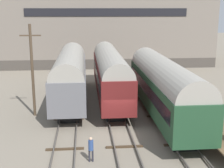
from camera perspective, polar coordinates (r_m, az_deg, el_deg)
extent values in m
plane|color=slate|center=(24.80, 1.39, -8.59)|extent=(200.00, 200.00, 0.00)
cube|color=#4C4742|center=(24.69, -9.90, -8.45)|extent=(0.08, 60.00, 0.16)
cube|color=#4C4742|center=(24.60, -6.53, -8.41)|extent=(0.08, 60.00, 0.16)
cube|color=#3D2D1E|center=(21.94, -8.61, -11.67)|extent=(2.60, 0.24, 0.10)
cube|color=#3D2D1E|center=(27.48, -7.89, -6.35)|extent=(2.60, 0.24, 0.10)
cube|color=#3D2D1E|center=(33.18, -7.42, -2.83)|extent=(2.60, 0.24, 0.10)
cube|color=#3D2D1E|center=(38.97, -7.09, -0.35)|extent=(2.60, 0.24, 0.10)
cube|color=#3D2D1E|center=(44.82, -6.85, 1.49)|extent=(2.60, 0.24, 0.10)
cube|color=#3D2D1E|center=(50.70, -6.66, 2.90)|extent=(2.60, 0.24, 0.10)
cube|color=#4C4742|center=(24.66, -0.28, -8.26)|extent=(0.08, 60.00, 0.16)
cube|color=#4C4742|center=(24.82, 3.05, -8.14)|extent=(0.08, 60.00, 0.16)
cube|color=#3D2D1E|center=(22.05, 2.28, -11.39)|extent=(2.60, 0.24, 0.10)
cube|color=#3D2D1E|center=(27.57, 0.68, -6.15)|extent=(2.60, 0.24, 0.10)
cube|color=#3D2D1E|center=(33.25, -0.35, -2.68)|extent=(2.60, 0.24, 0.10)
cube|color=#3D2D1E|center=(39.03, -1.08, -0.22)|extent=(2.60, 0.24, 0.10)
cube|color=#3D2D1E|center=(44.87, -1.62, 1.60)|extent=(2.60, 0.24, 0.10)
cube|color=#3D2D1E|center=(50.75, -2.03, 2.99)|extent=(2.60, 0.24, 0.10)
cube|color=#4C4742|center=(25.31, 9.08, -7.85)|extent=(0.08, 60.00, 0.16)
cube|color=#4C4742|center=(25.69, 12.21, -7.67)|extent=(0.08, 60.00, 0.16)
cube|color=#3D2D1E|center=(22.90, 12.67, -10.75)|extent=(2.60, 0.24, 0.10)
cube|color=#3D2D1E|center=(28.25, 9.02, -5.83)|extent=(2.60, 0.24, 0.10)
cube|color=#3D2D1E|center=(33.82, 6.58, -2.49)|extent=(2.60, 0.24, 0.10)
cube|color=#3D2D1E|center=(39.52, 4.85, -0.10)|extent=(2.60, 0.24, 0.10)
cube|color=#3D2D1E|center=(45.29, 3.56, 1.69)|extent=(2.60, 0.24, 0.10)
cube|color=#3D2D1E|center=(51.12, 2.56, 3.07)|extent=(2.60, 0.24, 0.10)
cube|color=black|center=(32.93, 6.88, -2.12)|extent=(1.80, 2.40, 1.00)
cube|color=black|center=(22.85, 12.62, -9.57)|extent=(1.80, 2.40, 1.00)
cube|color=#1E4228|center=(27.26, 9.36, -1.41)|extent=(3.07, 16.98, 2.79)
cube|color=black|center=(27.17, 9.39, -0.73)|extent=(3.11, 15.62, 1.00)
cylinder|color=gray|center=(26.94, 9.48, 1.46)|extent=(2.92, 16.64, 2.92)
cube|color=black|center=(37.72, -7.17, -0.11)|extent=(1.80, 2.40, 1.00)
cube|color=black|center=(27.55, -7.90, -5.30)|extent=(1.80, 2.40, 1.00)
cube|color=slate|center=(32.13, -7.58, 1.00)|extent=(3.05, 16.29, 2.85)
cube|color=black|center=(32.06, -7.60, 1.60)|extent=(3.09, 14.99, 1.03)
cylinder|color=gray|center=(31.86, -7.66, 3.51)|extent=(2.90, 15.97, 2.90)
cube|color=black|center=(38.51, -1.04, 0.28)|extent=(1.80, 2.40, 1.00)
cube|color=black|center=(27.64, 0.64, -5.11)|extent=(1.80, 2.40, 1.00)
cube|color=#5B1919|center=(32.56, -0.34, 1.37)|extent=(2.83, 17.44, 2.94)
cube|color=black|center=(32.49, -0.34, 1.98)|extent=(2.87, 16.04, 1.06)
cylinder|color=gray|center=(32.28, -0.35, 3.92)|extent=(2.68, 17.09, 2.68)
cube|color=brown|center=(25.17, 17.08, -6.52)|extent=(2.56, 15.78, 0.10)
cylinder|color=brown|center=(31.94, 9.99, -2.81)|extent=(0.20, 0.20, 0.91)
cylinder|color=brown|center=(32.59, 13.83, -2.67)|extent=(0.20, 0.20, 0.91)
cylinder|color=brown|center=(24.95, 14.57, -7.77)|extent=(0.20, 0.20, 0.91)
cylinder|color=brown|center=(25.78, 19.34, -7.42)|extent=(0.20, 0.20, 0.91)
cylinder|color=#282833|center=(20.08, -4.15, -12.97)|extent=(0.12, 0.12, 0.78)
cylinder|color=#282833|center=(20.08, -3.56, -12.95)|extent=(0.12, 0.12, 0.78)
cylinder|color=navy|center=(19.77, -3.89, -11.11)|extent=(0.32, 0.32, 0.65)
sphere|color=tan|center=(19.60, -3.91, -9.96)|extent=(0.21, 0.21, 0.21)
cylinder|color=#473828|center=(28.10, -14.35, 2.30)|extent=(0.24, 0.24, 8.13)
cube|color=#473828|center=(27.69, -14.73, 8.58)|extent=(1.80, 0.12, 0.12)
cube|color=#46403A|center=(55.94, -1.37, 4.77)|extent=(35.63, 12.76, 1.61)
cube|color=slate|center=(55.28, -1.42, 13.04)|extent=(35.63, 12.76, 14.49)
cube|color=black|center=(48.87, -0.92, 12.98)|extent=(24.94, 0.10, 1.20)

